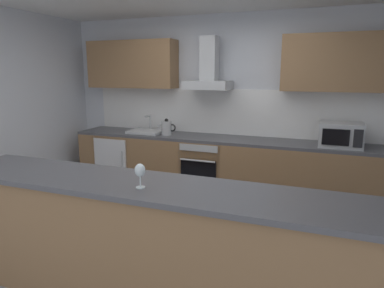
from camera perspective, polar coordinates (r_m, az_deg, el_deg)
The scene contains 13 objects.
ground at distance 3.73m, azimuth -2.50°, elevation -17.27°, with size 6.00×4.78×0.02m, color gray.
wall_back at distance 5.13m, azimuth 6.08°, elevation 6.16°, with size 6.00×0.12×2.60m, color silver.
backsplash_tile at distance 5.07m, azimuth 5.85°, elevation 5.30°, with size 4.25×0.02×0.66m, color white.
counter_back at distance 4.93m, azimuth 4.72°, elevation -4.13°, with size 4.40×0.60×0.90m.
counter_island at distance 2.80m, azimuth -7.99°, elevation -16.01°, with size 3.42×0.64×0.99m.
upper_cabinets at distance 4.88m, azimuth 5.53°, elevation 13.05°, with size 4.34×0.32×0.70m.
oven at distance 4.97m, azimuth 2.15°, elevation -3.85°, with size 0.60×0.62×0.80m.
refrigerator at distance 5.57m, azimuth -11.70°, elevation -2.73°, with size 0.58×0.60×0.85m.
microwave at distance 4.57m, azimuth 23.31°, elevation 1.39°, with size 0.50×0.38×0.30m.
sink at distance 5.24m, azimuth -7.47°, elevation 2.14°, with size 0.50×0.40×0.26m.
kettle at distance 5.03m, azimuth -4.20°, elevation 2.69°, with size 0.29×0.15×0.24m.
range_hood at distance 4.90m, azimuth 2.77°, elevation 11.65°, with size 0.62×0.45×0.72m.
wine_glass at distance 2.47m, azimuth -8.58°, elevation -4.45°, with size 0.08×0.08×0.18m.
Camera 1 is at (1.30, -2.98, 1.80)m, focal length 32.32 mm.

